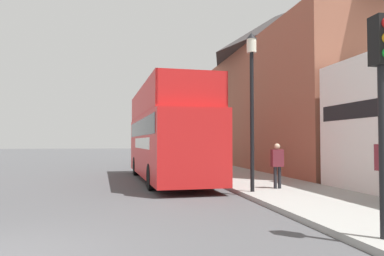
{
  "coord_description": "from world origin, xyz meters",
  "views": [
    {
      "loc": [
        1.96,
        -5.94,
        1.77
      ],
      "look_at": [
        5.0,
        9.76,
        2.36
      ],
      "focal_mm": 35.0,
      "sensor_mm": 36.0,
      "label": 1
    }
  ],
  "objects": [
    {
      "name": "brick_terrace_rear",
      "position": [
        12.55,
        18.3,
        5.26
      ],
      "size": [
        6.0,
        21.38,
        10.52
      ],
      "color": "#935642",
      "rests_on": "ground_plane"
    },
    {
      "name": "lamp_post_nearest",
      "position": [
        6.23,
        5.74,
        3.71
      ],
      "size": [
        0.35,
        0.35,
        5.25
      ],
      "color": "black",
      "rests_on": "sidewalk"
    },
    {
      "name": "tour_bus",
      "position": [
        4.08,
        10.97,
        1.86
      ],
      "size": [
        2.95,
        10.48,
        4.15
      ],
      "rotation": [
        0.0,
        0.0,
        0.05
      ],
      "color": "red",
      "rests_on": "ground_plane"
    },
    {
      "name": "sidewalk",
      "position": [
        7.7,
        18.0,
        0.07
      ],
      "size": [
        3.7,
        108.0,
        0.14
      ],
      "color": "#999993",
      "rests_on": "ground_plane"
    },
    {
      "name": "traffic_signal",
      "position": [
        6.33,
        -0.37,
        2.91
      ],
      "size": [
        0.28,
        0.42,
        3.78
      ],
      "color": "black",
      "rests_on": "sidewalk"
    },
    {
      "name": "pedestrian_third",
      "position": [
        7.37,
        6.34,
        1.08
      ],
      "size": [
        0.41,
        0.23,
        1.57
      ],
      "color": "#232328",
      "rests_on": "sidewalk"
    },
    {
      "name": "lamp_post_second",
      "position": [
        6.25,
        13.53,
        3.37
      ],
      "size": [
        0.35,
        0.35,
        4.68
      ],
      "color": "black",
      "rests_on": "sidewalk"
    },
    {
      "name": "parked_car_ahead_of_bus",
      "position": [
        4.7,
        19.3,
        0.73
      ],
      "size": [
        1.86,
        4.01,
        1.57
      ],
      "rotation": [
        0.0,
        0.0,
        0.0
      ],
      "color": "black",
      "rests_on": "ground_plane"
    },
    {
      "name": "ground_plane",
      "position": [
        0.0,
        21.0,
        0.0
      ],
      "size": [
        144.0,
        144.0,
        0.0
      ],
      "primitive_type": "plane",
      "color": "#4C4C4F"
    }
  ]
}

